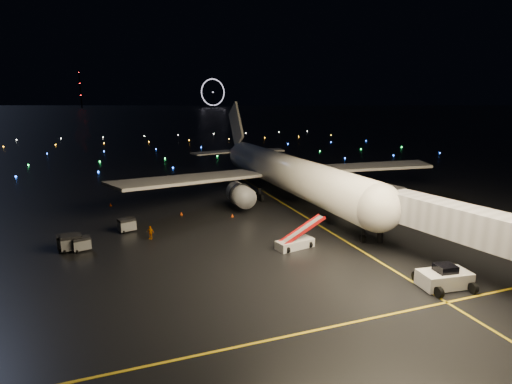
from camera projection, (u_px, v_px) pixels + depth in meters
ground at (129, 120)px, 312.63m from camera, size 2000.00×2000.00×0.00m
lane_centre at (307, 218)px, 55.14m from camera, size 0.25×80.00×0.02m
lane_cross at (247, 345)px, 26.66m from camera, size 60.00×0.25×0.02m
airliner at (278, 151)px, 65.42m from camera, size 55.95×53.31×15.43m
pushback_tug at (444, 276)px, 34.64m from camera, size 4.58×2.75×2.07m
belt_loader at (295, 235)px, 43.68m from camera, size 6.52×2.98×3.05m
crew_c at (150, 232)px, 46.63m from camera, size 0.99×0.89×1.62m
safety_cone_0 at (232, 215)px, 55.48m from camera, size 0.53×0.53×0.47m
safety_cone_1 at (232, 200)px, 63.57m from camera, size 0.58×0.58×0.51m
safety_cone_2 at (181, 213)px, 56.46m from camera, size 0.43×0.43×0.44m
safety_cone_3 at (110, 204)px, 61.11m from camera, size 0.49×0.49×0.53m
ferris_wheel at (213, 93)px, 747.48m from camera, size 49.33×16.80×52.00m
radio_mast at (80, 89)px, 689.29m from camera, size 1.80×1.80×64.00m
taxiway_lights at (153, 147)px, 134.65m from camera, size 164.00×92.00×0.36m
baggage_cart_0 at (127, 225)px, 49.31m from camera, size 2.27×1.90×1.64m
baggage_cart_1 at (81, 244)px, 43.12m from camera, size 2.04×1.68×1.50m
baggage_cart_2 at (71, 243)px, 43.04m from camera, size 2.22×1.68×1.76m
baggage_cart_3 at (67, 242)px, 43.42m from camera, size 2.03×1.48×1.67m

